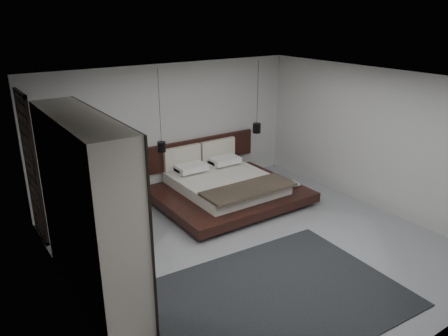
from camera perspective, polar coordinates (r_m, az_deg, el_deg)
floor at (r=7.65m, az=4.12°, el=-10.06°), size 6.00×6.00×0.00m
ceiling at (r=6.71m, az=4.72°, el=11.12°), size 6.00×6.00×0.00m
wall_back at (r=9.47m, az=-6.99°, el=5.00°), size 6.00×0.00×6.00m
wall_front at (r=5.28m, az=25.37°, el=-9.46°), size 6.00×0.00×6.00m
wall_left at (r=5.81m, az=-19.56°, el=-5.92°), size 0.00×6.00×6.00m
wall_right at (r=9.16m, az=19.29°, el=3.48°), size 0.00×6.00×6.00m
lattice_screen at (r=8.10m, az=-23.84°, el=0.06°), size 0.05×0.90×2.60m
bed at (r=9.25m, az=0.13°, el=-2.43°), size 2.92×2.45×1.10m
book_lower at (r=9.47m, az=8.46°, el=-2.19°), size 0.29×0.34×0.03m
book_upper at (r=9.43m, az=8.50°, el=-2.14°), size 0.25×0.31×0.02m
pendant_left at (r=8.74m, az=-8.16°, el=2.82°), size 0.16×0.16×1.63m
pendant_right at (r=9.98m, az=4.30°, el=5.26°), size 0.18×0.18×1.62m
wardrobe at (r=6.12m, az=-17.30°, el=-5.37°), size 0.62×2.65×2.60m
rug at (r=6.44m, az=6.34°, el=-16.51°), size 3.74×2.77×0.02m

